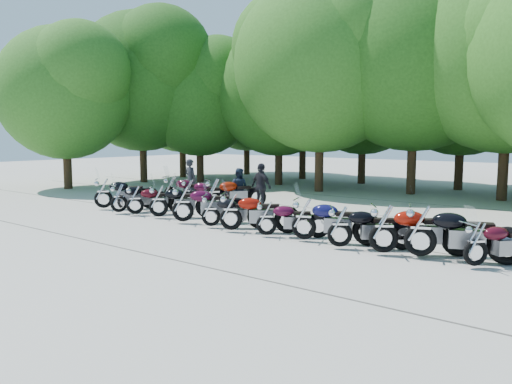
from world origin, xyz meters
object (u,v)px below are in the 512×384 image
Objects in this scene: motorcycle_3 at (159,200)px; motorcycle_9 at (340,225)px; motorcycle_2 at (135,199)px; rider_0 at (191,179)px; motorcycle_7 at (267,217)px; motorcycle_13 at (171,189)px; motorcycle_6 at (231,210)px; motorcycle_10 at (384,227)px; motorcycle_4 at (183,202)px; motorcycle_8 at (304,217)px; rider_2 at (261,187)px; rider_1 at (239,188)px; motorcycle_5 at (211,209)px; motorcycle_0 at (103,192)px; motorcycle_14 at (189,191)px; motorcycle_11 at (421,229)px; motorcycle_15 at (214,192)px; motorcycle_1 at (119,197)px; motorcycle_12 at (476,242)px.

motorcycle_3 is 7.22m from motorcycle_9.
rider_0 reaches higher than motorcycle_2.
motorcycle_13 is at bearing 34.90° from motorcycle_7.
motorcycle_6 is 0.98× the size of motorcycle_13.
motorcycle_10 reaches higher than motorcycle_3.
motorcycle_13 is at bearing 11.92° from motorcycle_4.
rider_2 is (-4.39, 3.80, 0.24)m from motorcycle_8.
motorcycle_2 is 1.34× the size of rider_1.
motorcycle_5 is 5.71m from motorcycle_10.
motorcycle_3 is at bearing -136.41° from motorcycle_2.
motorcycle_0 is 3.29m from motorcycle_14.
motorcycle_11 is at bearing -126.79° from motorcycle_13.
motorcycle_3 is 2.55m from motorcycle_15.
motorcycle_15 reaches higher than motorcycle_3.
motorcycle_9 is (1.20, -0.20, -0.04)m from motorcycle_8.
motorcycle_4 is 1.26m from motorcycle_5.
motorcycle_0 is at bearing 54.79° from motorcycle_7.
motorcycle_9 is 7.68m from rider_1.
motorcycle_6 is at bearing -140.35° from motorcycle_13.
motorcycle_1 is 0.95× the size of motorcycle_3.
motorcycle_0 is at bearing 46.76° from motorcycle_4.
motorcycle_0 is 1.09× the size of motorcycle_14.
motorcycle_1 is 1.21× the size of rider_0.
motorcycle_10 is 8.57m from motorcycle_15.
motorcycle_12 is at bearing -122.25° from motorcycle_7.
motorcycle_11 reaches higher than motorcycle_14.
rider_0 is (-9.94, 4.48, 0.29)m from motorcycle_9.
motorcycle_6 is at bearing 75.18° from motorcycle_8.
motorcycle_15 is at bearing -114.55° from motorcycle_14.
motorcycle_7 is 0.99× the size of motorcycle_12.
motorcycle_8 reaches higher than motorcycle_12.
motorcycle_13 is (-11.38, 2.60, -0.04)m from motorcycle_11.
motorcycle_12 is at bearing -114.41° from motorcycle_11.
motorcycle_9 is 1.98m from motorcycle_11.
rider_2 reaches higher than motorcycle_14.
rider_0 is at bearing -55.56° from motorcycle_0.
motorcycle_10 is 1.10× the size of motorcycle_14.
motorcycle_4 is 3.77m from motorcycle_14.
rider_0 is at bearing -29.69° from rider_1.
motorcycle_6 reaches higher than motorcycle_1.
motorcycle_2 is 8.34m from motorcycle_9.
motorcycle_0 is at bearing 23.67° from rider_1.
motorcycle_15 is (2.44, -0.03, 0.02)m from motorcycle_13.
motorcycle_11 is at bearing -127.17° from motorcycle_14.
motorcycle_4 is 4.54m from motorcycle_13.
motorcycle_1 is 4.51m from rider_0.
motorcycle_5 is 1.02× the size of motorcycle_7.
motorcycle_10 is (1.15, 0.07, 0.07)m from motorcycle_9.
motorcycle_0 is 5.23m from rider_1.
motorcycle_15 is (-8.12, 2.75, -0.00)m from motorcycle_10.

